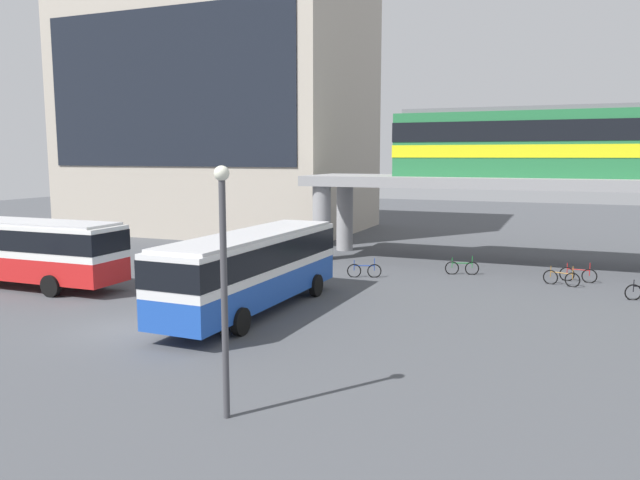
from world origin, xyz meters
TOP-DOWN VIEW (x-y plane):
  - ground_plane at (0.00, 10.00)m, footprint 120.00×120.00m
  - station_building at (-13.09, 28.66)m, footprint 23.42×15.90m
  - elevated_platform at (15.11, 18.78)m, footprint 30.88×5.75m
  - train at (16.95, 18.78)m, footprint 23.86×2.96m
  - bus_main at (2.98, 3.96)m, footprint 2.96×11.10m
  - bus_secondary at (-9.76, 4.11)m, footprint 11.06×2.85m
  - bicycle_green at (9.59, 15.06)m, footprint 1.74×0.55m
  - bicycle_brown at (14.53, 14.07)m, footprint 1.73×0.59m
  - bicycle_blue at (4.99, 12.38)m, footprint 1.71×0.65m
  - bicycle_red at (15.30, 15.33)m, footprint 1.78×0.31m
  - pedestrian_at_kerb at (-2.83, 10.96)m, footprint 0.46×0.47m
  - lamp_post at (7.21, -5.30)m, footprint 0.36×0.36m

SIDE VIEW (x-z plane):
  - ground_plane at x=0.00m, z-range 0.00..0.00m
  - bicycle_green at x=9.59m, z-range -0.16..0.88m
  - bicycle_brown at x=14.53m, z-range -0.16..0.88m
  - bicycle_blue at x=4.99m, z-range -0.16..0.88m
  - bicycle_red at x=15.30m, z-range -0.16..0.88m
  - pedestrian_at_kerb at x=-2.83m, z-range -0.05..1.67m
  - bus_main at x=2.98m, z-range 0.38..3.60m
  - bus_secondary at x=-9.76m, z-range 0.38..3.60m
  - lamp_post at x=7.21m, z-range 0.56..6.63m
  - elevated_platform at x=15.11m, z-range 1.81..6.91m
  - train at x=16.95m, z-range 5.14..8.98m
  - station_building at x=-13.09m, z-range 0.00..20.40m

